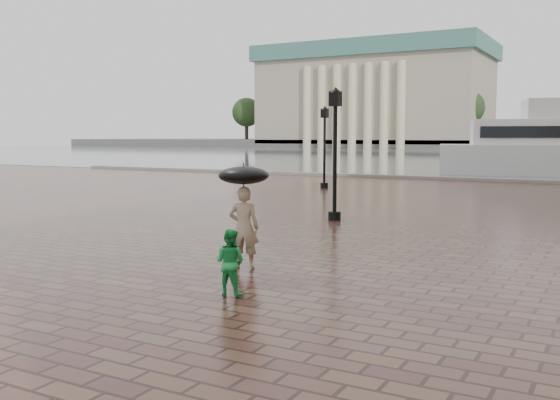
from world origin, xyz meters
name	(u,v)px	position (x,y,z in m)	size (l,w,h in m)	color
ground	(422,318)	(0.00, 0.00, 0.00)	(300.00, 300.00, 0.00)	#3C1F1B
museum	(375,93)	(-55.00, 144.61, 13.91)	(57.00, 32.50, 26.00)	gray
street_lamps	(411,150)	(-5.00, 15.33, 2.33)	(15.44, 12.44, 4.40)	black
adult_pedestrian	(244,228)	(-4.50, 1.81, 0.91)	(0.66, 0.43, 1.81)	tan
child_pedestrian	(230,262)	(-3.48, -0.26, 0.61)	(0.59, 0.46, 1.22)	green
umbrella	(244,175)	(-4.50, 1.81, 2.05)	(1.10, 1.10, 1.18)	black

